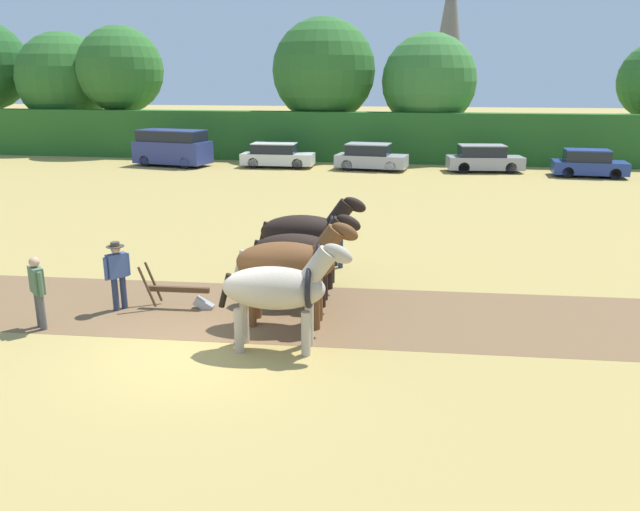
{
  "coord_description": "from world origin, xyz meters",
  "views": [
    {
      "loc": [
        4.42,
        -10.6,
        5.13
      ],
      "look_at": [
        1.91,
        3.5,
        1.1
      ],
      "focal_mm": 35.0,
      "sensor_mm": 36.0,
      "label": 1
    }
  ],
  "objects_px": {
    "draft_horse_trail_left": "(300,252)",
    "farmer_at_plow": "(117,271)",
    "tree_left": "(64,79)",
    "tree_center": "(324,71)",
    "parked_van": "(172,148)",
    "draft_horse_trail_right": "(307,233)",
    "parked_car_center": "(484,159)",
    "parked_car_center_right": "(589,164)",
    "parked_car_left": "(277,156)",
    "farmer_onlooker_left": "(37,288)",
    "farmer_beside_team": "(338,232)",
    "tree_center_left": "(120,70)",
    "tree_center_right": "(429,82)",
    "draft_horse_lead_right": "(290,263)",
    "plow": "(184,295)",
    "parked_car_center_left": "(370,157)",
    "draft_horse_lead_left": "(279,288)",
    "church_spire": "(449,40)"
  },
  "relations": [
    {
      "from": "farmer_onlooker_left",
      "to": "parked_car_center_right",
      "type": "relative_size",
      "value": 0.4
    },
    {
      "from": "tree_center",
      "to": "parked_car_center_right",
      "type": "distance_m",
      "value": 18.0
    },
    {
      "from": "tree_left",
      "to": "plow",
      "type": "xyz_separation_m",
      "value": [
        21.57,
        -30.89,
        -4.89
      ]
    },
    {
      "from": "tree_center_left",
      "to": "plow",
      "type": "height_order",
      "value": "tree_center_left"
    },
    {
      "from": "parked_car_center_right",
      "to": "farmer_onlooker_left",
      "type": "bearing_deg",
      "value": -119.87
    },
    {
      "from": "draft_horse_lead_right",
      "to": "draft_horse_trail_right",
      "type": "xyz_separation_m",
      "value": [
        -0.17,
        2.7,
        0.02
      ]
    },
    {
      "from": "draft_horse_lead_left",
      "to": "draft_horse_lead_right",
      "type": "distance_m",
      "value": 1.36
    },
    {
      "from": "draft_horse_lead_right",
      "to": "farmer_onlooker_left",
      "type": "distance_m",
      "value": 5.36
    },
    {
      "from": "tree_center_right",
      "to": "parked_car_left",
      "type": "xyz_separation_m",
      "value": [
        -8.91,
        -5.84,
        -4.35
      ]
    },
    {
      "from": "tree_center",
      "to": "parked_van",
      "type": "distance_m",
      "value": 11.54
    },
    {
      "from": "parked_van",
      "to": "parked_car_center_right",
      "type": "bearing_deg",
      "value": 10.19
    },
    {
      "from": "farmer_at_plow",
      "to": "parked_van",
      "type": "height_order",
      "value": "parked_van"
    },
    {
      "from": "draft_horse_trail_left",
      "to": "farmer_at_plow",
      "type": "relative_size",
      "value": 1.69
    },
    {
      "from": "farmer_at_plow",
      "to": "tree_left",
      "type": "bearing_deg",
      "value": 156.87
    },
    {
      "from": "draft_horse_lead_right",
      "to": "tree_center_left",
      "type": "bearing_deg",
      "value": 118.62
    },
    {
      "from": "church_spire",
      "to": "draft_horse_lead_right",
      "type": "height_order",
      "value": "church_spire"
    },
    {
      "from": "parked_van",
      "to": "farmer_beside_team",
      "type": "bearing_deg",
      "value": -45.3
    },
    {
      "from": "tree_center",
      "to": "farmer_onlooker_left",
      "type": "bearing_deg",
      "value": -91.17
    },
    {
      "from": "draft_horse_trail_left",
      "to": "farmer_onlooker_left",
      "type": "bearing_deg",
      "value": -157.13
    },
    {
      "from": "draft_horse_trail_left",
      "to": "plow",
      "type": "height_order",
      "value": "draft_horse_trail_left"
    },
    {
      "from": "draft_horse_lead_right",
      "to": "plow",
      "type": "height_order",
      "value": "draft_horse_lead_right"
    },
    {
      "from": "plow",
      "to": "parked_car_left",
      "type": "distance_m",
      "value": 24.52
    },
    {
      "from": "tree_center_right",
      "to": "tree_center_left",
      "type": "bearing_deg",
      "value": -179.39
    },
    {
      "from": "tree_left",
      "to": "parked_car_center",
      "type": "xyz_separation_m",
      "value": [
        30.09,
        -6.46,
        -4.47
      ]
    },
    {
      "from": "tree_center",
      "to": "parked_car_left",
      "type": "xyz_separation_m",
      "value": [
        -1.89,
        -5.92,
        -5.05
      ]
    },
    {
      "from": "tree_center",
      "to": "parked_car_center_right",
      "type": "height_order",
      "value": "tree_center"
    },
    {
      "from": "farmer_beside_team",
      "to": "plow",
      "type": "bearing_deg",
      "value": -175.21
    },
    {
      "from": "draft_horse_trail_right",
      "to": "parked_car_center",
      "type": "height_order",
      "value": "draft_horse_trail_right"
    },
    {
      "from": "draft_horse_trail_right",
      "to": "church_spire",
      "type": "bearing_deg",
      "value": 82.32
    },
    {
      "from": "parked_car_left",
      "to": "draft_horse_trail_left",
      "type": "bearing_deg",
      "value": -76.1
    },
    {
      "from": "tree_left",
      "to": "tree_center_left",
      "type": "height_order",
      "value": "tree_center_left"
    },
    {
      "from": "draft_horse_trail_right",
      "to": "parked_car_center_right",
      "type": "xyz_separation_m",
      "value": [
        11.56,
        21.32,
        -0.68
      ]
    },
    {
      "from": "parked_car_center_right",
      "to": "parked_car_left",
      "type": "bearing_deg",
      "value": -178.8
    },
    {
      "from": "parked_car_center",
      "to": "tree_center_right",
      "type": "bearing_deg",
      "value": 113.51
    },
    {
      "from": "draft_horse_trail_left",
      "to": "tree_center_left",
      "type": "bearing_deg",
      "value": 119.69
    },
    {
      "from": "tree_left",
      "to": "parked_van",
      "type": "relative_size",
      "value": 1.75
    },
    {
      "from": "draft_horse_lead_right",
      "to": "farmer_beside_team",
      "type": "xyz_separation_m",
      "value": [
        0.37,
        4.45,
        -0.36
      ]
    },
    {
      "from": "tree_center",
      "to": "farmer_onlooker_left",
      "type": "relative_size",
      "value": 5.81
    },
    {
      "from": "tree_center",
      "to": "parked_van",
      "type": "relative_size",
      "value": 1.88
    },
    {
      "from": "parked_car_left",
      "to": "parked_car_center_left",
      "type": "relative_size",
      "value": 1.02
    },
    {
      "from": "plow",
      "to": "draft_horse_trail_left",
      "type": "bearing_deg",
      "value": 14.41
    },
    {
      "from": "farmer_beside_team",
      "to": "parked_car_center",
      "type": "relative_size",
      "value": 0.39
    },
    {
      "from": "draft_horse_trail_left",
      "to": "parked_car_left",
      "type": "bearing_deg",
      "value": 101.64
    },
    {
      "from": "church_spire",
      "to": "farmer_onlooker_left",
      "type": "height_order",
      "value": "church_spire"
    },
    {
      "from": "draft_horse_trail_right",
      "to": "farmer_at_plow",
      "type": "distance_m",
      "value": 4.7
    },
    {
      "from": "draft_horse_trail_left",
      "to": "parked_car_center",
      "type": "height_order",
      "value": "draft_horse_trail_left"
    },
    {
      "from": "draft_horse_trail_right",
      "to": "farmer_beside_team",
      "type": "distance_m",
      "value": 1.87
    },
    {
      "from": "farmer_beside_team",
      "to": "farmer_onlooker_left",
      "type": "bearing_deg",
      "value": 177.79
    },
    {
      "from": "tree_center_left",
      "to": "parked_car_left",
      "type": "height_order",
      "value": "tree_center_left"
    },
    {
      "from": "parked_van",
      "to": "parked_car_center_left",
      "type": "distance_m",
      "value": 12.27
    }
  ]
}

